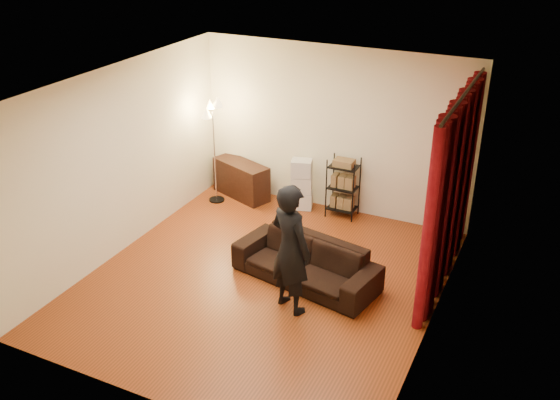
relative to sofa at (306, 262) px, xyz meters
The scene contains 14 objects.
floor 0.64m from the sofa, 154.33° to the right, with size 5.00×5.00×0.00m, color maroon.
ceiling 2.48m from the sofa, 154.33° to the right, with size 5.00×5.00×0.00m, color white.
wall_back 2.54m from the sofa, 102.75° to the left, with size 5.00×5.00×0.00m, color beige.
wall_front 2.99m from the sofa, 100.53° to the right, with size 5.00×5.00×0.00m, color beige.
wall_left 2.97m from the sofa, behind, with size 5.00×5.00×0.00m, color beige.
wall_right 2.05m from the sofa, ahead, with size 5.00×5.00×0.00m, color beige.
curtain_rod 2.95m from the sofa, 28.21° to the left, with size 0.04×0.04×2.65m, color black.
curtain 2.09m from the sofa, 28.51° to the left, with size 0.22×2.65×2.55m, color maroon, non-canonical shape.
sofa is the anchor object (origin of this frame).
person 0.86m from the sofa, 83.97° to the right, with size 0.62×0.41×1.70m, color black.
media_cabinet 2.86m from the sofa, 136.28° to the left, with size 1.06×0.40×0.62m, color black.
storage_boxes 2.21m from the sofa, 115.46° to the left, with size 0.35×0.28×0.86m, color beige, non-canonical shape.
wire_shelf 2.05m from the sofa, 96.65° to the left, with size 0.45×0.32×0.99m, color black, non-canonical shape.
floor_lamp 2.93m from the sofa, 145.47° to the left, with size 0.32×0.32×1.76m, color silver, non-canonical shape.
Camera 1 is at (3.28, -6.34, 4.66)m, focal length 40.00 mm.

